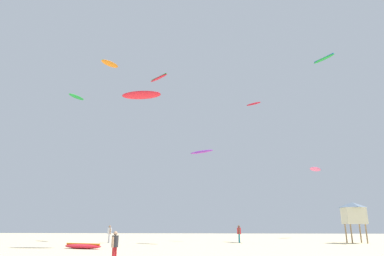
{
  "coord_description": "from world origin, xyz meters",
  "views": [
    {
      "loc": [
        1.97,
        -13.8,
        1.92
      ],
      "look_at": [
        0.0,
        16.29,
        10.48
      ],
      "focal_mm": 31.68,
      "sensor_mm": 36.0,
      "label": 1
    }
  ],
  "objects_px": {
    "kite_grounded_near": "(83,246)",
    "kite_aloft_6": "(324,59)",
    "kite_aloft_0": "(315,169)",
    "kite_aloft_4": "(110,64)",
    "person_foreground": "(115,244)",
    "lifeguard_tower": "(353,213)",
    "kite_aloft_1": "(159,78)",
    "kite_aloft_7": "(254,104)",
    "person_midground": "(109,233)",
    "person_left": "(239,233)",
    "kite_aloft_3": "(76,97)",
    "kite_aloft_5": "(202,152)",
    "kite_aloft_2": "(141,95)"
  },
  "relations": [
    {
      "from": "kite_aloft_3",
      "to": "kite_aloft_0",
      "type": "bearing_deg",
      "value": -0.58
    },
    {
      "from": "person_foreground",
      "to": "kite_aloft_1",
      "type": "height_order",
      "value": "kite_aloft_1"
    },
    {
      "from": "kite_aloft_1",
      "to": "kite_aloft_2",
      "type": "xyz_separation_m",
      "value": [
        0.4,
        -12.35,
        -7.44
      ]
    },
    {
      "from": "kite_aloft_1",
      "to": "kite_aloft_3",
      "type": "bearing_deg",
      "value": 150.5
    },
    {
      "from": "person_foreground",
      "to": "person_left",
      "type": "relative_size",
      "value": 0.87
    },
    {
      "from": "person_foreground",
      "to": "kite_aloft_5",
      "type": "height_order",
      "value": "kite_aloft_5"
    },
    {
      "from": "person_midground",
      "to": "kite_aloft_2",
      "type": "distance_m",
      "value": 14.96
    },
    {
      "from": "kite_aloft_2",
      "to": "person_left",
      "type": "bearing_deg",
      "value": 32.72
    },
    {
      "from": "kite_aloft_5",
      "to": "person_left",
      "type": "bearing_deg",
      "value": 8.66
    },
    {
      "from": "kite_grounded_near",
      "to": "lifeguard_tower",
      "type": "xyz_separation_m",
      "value": [
        25.31,
        9.87,
        2.85
      ]
    },
    {
      "from": "kite_aloft_5",
      "to": "kite_aloft_6",
      "type": "distance_m",
      "value": 22.37
    },
    {
      "from": "person_midground",
      "to": "lifeguard_tower",
      "type": "height_order",
      "value": "lifeguard_tower"
    },
    {
      "from": "kite_grounded_near",
      "to": "kite_aloft_5",
      "type": "xyz_separation_m",
      "value": [
        9.27,
        9.11,
        9.5
      ]
    },
    {
      "from": "person_foreground",
      "to": "person_midground",
      "type": "bearing_deg",
      "value": -55.57
    },
    {
      "from": "person_foreground",
      "to": "lifeguard_tower",
      "type": "distance_m",
      "value": 28.15
    },
    {
      "from": "kite_grounded_near",
      "to": "kite_aloft_3",
      "type": "distance_m",
      "value": 35.8
    },
    {
      "from": "kite_aloft_1",
      "to": "kite_aloft_7",
      "type": "height_order",
      "value": "kite_aloft_1"
    },
    {
      "from": "lifeguard_tower",
      "to": "person_left",
      "type": "bearing_deg",
      "value": -179.24
    },
    {
      "from": "person_left",
      "to": "lifeguard_tower",
      "type": "relative_size",
      "value": 0.43
    },
    {
      "from": "person_left",
      "to": "kite_aloft_0",
      "type": "bearing_deg",
      "value": 48.42
    },
    {
      "from": "kite_aloft_2",
      "to": "kite_aloft_5",
      "type": "xyz_separation_m",
      "value": [
        5.84,
        5.66,
        -4.76
      ]
    },
    {
      "from": "kite_grounded_near",
      "to": "kite_aloft_0",
      "type": "height_order",
      "value": "kite_aloft_0"
    },
    {
      "from": "kite_aloft_0",
      "to": "kite_aloft_7",
      "type": "height_order",
      "value": "kite_aloft_7"
    },
    {
      "from": "person_midground",
      "to": "kite_aloft_0",
      "type": "xyz_separation_m",
      "value": [
        26.6,
        15.58,
        8.91
      ]
    },
    {
      "from": "person_midground",
      "to": "kite_aloft_3",
      "type": "bearing_deg",
      "value": -91.42
    },
    {
      "from": "kite_aloft_1",
      "to": "kite_grounded_near",
      "type": "bearing_deg",
      "value": -100.87
    },
    {
      "from": "kite_grounded_near",
      "to": "kite_aloft_0",
      "type": "bearing_deg",
      "value": 42.99
    },
    {
      "from": "person_foreground",
      "to": "kite_grounded_near",
      "type": "distance_m",
      "value": 11.39
    },
    {
      "from": "kite_aloft_0",
      "to": "kite_aloft_4",
      "type": "height_order",
      "value": "kite_aloft_4"
    },
    {
      "from": "kite_aloft_0",
      "to": "kite_aloft_2",
      "type": "bearing_deg",
      "value": -137.36
    },
    {
      "from": "kite_grounded_near",
      "to": "kite_aloft_6",
      "type": "height_order",
      "value": "kite_aloft_6"
    },
    {
      "from": "kite_grounded_near",
      "to": "kite_aloft_2",
      "type": "bearing_deg",
      "value": 45.15
    },
    {
      "from": "kite_aloft_0",
      "to": "kite_aloft_3",
      "type": "relative_size",
      "value": 0.97
    },
    {
      "from": "kite_aloft_1",
      "to": "kite_aloft_7",
      "type": "bearing_deg",
      "value": -0.11
    },
    {
      "from": "person_midground",
      "to": "kite_aloft_5",
      "type": "relative_size",
      "value": 0.58
    },
    {
      "from": "kite_aloft_0",
      "to": "kite_aloft_7",
      "type": "xyz_separation_m",
      "value": [
        -9.89,
        -8.51,
        7.72
      ]
    },
    {
      "from": "kite_aloft_2",
      "to": "kite_aloft_5",
      "type": "distance_m",
      "value": 9.42
    },
    {
      "from": "kite_grounded_near",
      "to": "kite_aloft_1",
      "type": "height_order",
      "value": "kite_aloft_1"
    },
    {
      "from": "person_midground",
      "to": "person_left",
      "type": "bearing_deg",
      "value": 145.53
    },
    {
      "from": "person_midground",
      "to": "lifeguard_tower",
      "type": "relative_size",
      "value": 0.43
    },
    {
      "from": "lifeguard_tower",
      "to": "kite_aloft_5",
      "type": "xyz_separation_m",
      "value": [
        -16.03,
        -0.76,
        6.65
      ]
    },
    {
      "from": "kite_aloft_6",
      "to": "person_foreground",
      "type": "bearing_deg",
      "value": -129.52
    },
    {
      "from": "kite_aloft_7",
      "to": "kite_aloft_1",
      "type": "bearing_deg",
      "value": 179.89
    },
    {
      "from": "kite_aloft_0",
      "to": "person_left",
      "type": "bearing_deg",
      "value": -131.48
    },
    {
      "from": "person_left",
      "to": "kite_aloft_1",
      "type": "relative_size",
      "value": 0.54
    },
    {
      "from": "person_midground",
      "to": "kite_aloft_2",
      "type": "xyz_separation_m",
      "value": [
        3.98,
        -5.26,
        13.43
      ]
    },
    {
      "from": "person_foreground",
      "to": "kite_aloft_6",
      "type": "height_order",
      "value": "kite_aloft_6"
    },
    {
      "from": "kite_aloft_3",
      "to": "person_foreground",
      "type": "bearing_deg",
      "value": -62.4
    },
    {
      "from": "person_midground",
      "to": "kite_aloft_4",
      "type": "height_order",
      "value": "kite_aloft_4"
    },
    {
      "from": "person_midground",
      "to": "kite_grounded_near",
      "type": "distance_m",
      "value": 8.77
    }
  ]
}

